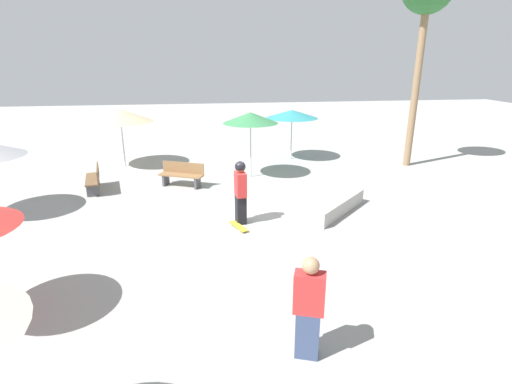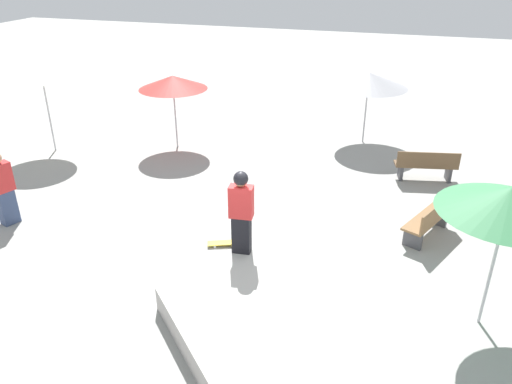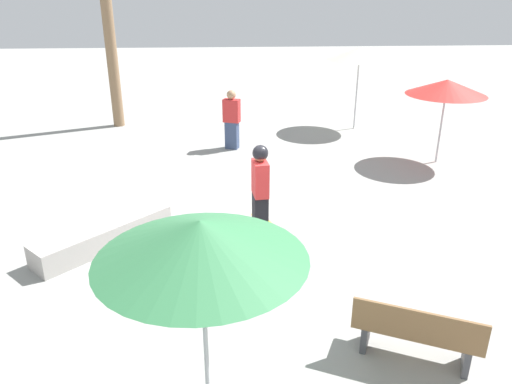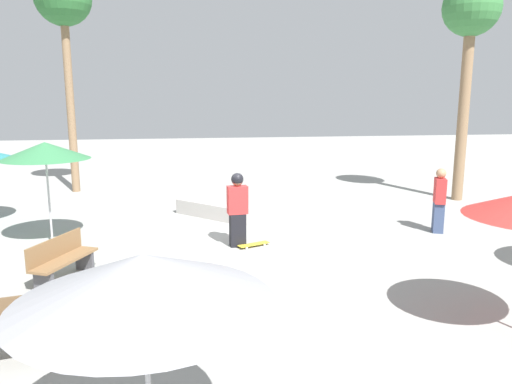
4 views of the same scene
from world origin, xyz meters
name	(u,v)px [view 1 (image 1 of 4)]	position (x,y,z in m)	size (l,w,h in m)	color
ground_plane	(247,218)	(0.00, 0.00, 0.00)	(60.00, 60.00, 0.00)	#9E9E99
skater_main	(241,190)	(0.22, 0.33, 0.96)	(0.31, 0.50, 1.78)	black
skateboard	(238,226)	(0.32, 0.70, 0.06)	(0.50, 0.81, 0.07)	gold
concrete_ledge	(336,206)	(-2.67, -0.02, 0.22)	(2.29, 2.31, 0.44)	#A8A39E
bench_near	(94,179)	(4.93, -3.19, 0.43)	(0.77, 1.66, 0.85)	#47474C
bench_far	(182,175)	(1.95, -3.30, 0.43)	(1.64, 1.06, 0.85)	#47474C
shade_umbrella_teal	(292,114)	(-2.81, -6.71, 2.03)	(2.30, 2.30, 2.21)	#B7B7BC
shade_umbrella_green	(250,118)	(-0.64, -4.13, 2.28)	(2.06, 2.06, 2.48)	#B7B7BC
shade_umbrella_tan	(120,116)	(4.45, -6.45, 2.14)	(2.64, 2.64, 2.39)	#B7B7BC
bystander_watching	(309,308)	(-0.25, 5.69, 0.85)	(0.52, 0.40, 1.70)	#38476B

